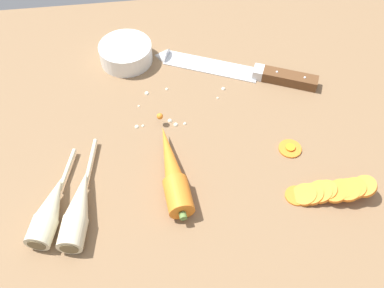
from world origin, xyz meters
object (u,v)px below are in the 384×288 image
(whole_carrot, at_px, (172,170))
(parsnip_front, at_px, (50,210))
(prep_bowl, at_px, (126,52))
(carrot_slice_stack, at_px, (330,191))
(chefs_knife, at_px, (231,68))
(carrot_slice_stray_near, at_px, (290,148))
(parsnip_mid_left, at_px, (78,208))

(whole_carrot, height_order, parsnip_front, whole_carrot)
(prep_bowl, bearing_deg, carrot_slice_stack, -49.83)
(chefs_knife, height_order, whole_carrot, whole_carrot)
(chefs_knife, height_order, prep_bowl, prep_bowl)
(parsnip_front, bearing_deg, carrot_slice_stray_near, 11.29)
(parsnip_mid_left, height_order, prep_bowl, same)
(carrot_slice_stack, bearing_deg, parsnip_mid_left, 177.52)
(parsnip_mid_left, bearing_deg, prep_bowl, 76.44)
(parsnip_front, height_order, carrot_slice_stray_near, parsnip_front)
(carrot_slice_stack, bearing_deg, prep_bowl, 130.17)
(prep_bowl, bearing_deg, chefs_knife, -15.72)
(parsnip_front, relative_size, carrot_slice_stack, 1.29)
(carrot_slice_stack, height_order, carrot_slice_stray_near, carrot_slice_stack)
(chefs_knife, bearing_deg, parsnip_front, -139.14)
(chefs_knife, xyz_separation_m, parsnip_front, (-0.35, -0.30, 0.01))
(prep_bowl, bearing_deg, parsnip_mid_left, -103.56)
(carrot_slice_stack, relative_size, prep_bowl, 1.32)
(parsnip_mid_left, bearing_deg, whole_carrot, 18.42)
(whole_carrot, bearing_deg, carrot_slice_stack, -15.33)
(parsnip_mid_left, relative_size, carrot_slice_stray_near, 5.20)
(parsnip_front, bearing_deg, prep_bowl, 69.83)
(whole_carrot, distance_m, carrot_slice_stray_near, 0.22)
(chefs_knife, height_order, parsnip_front, parsnip_front)
(whole_carrot, relative_size, parsnip_front, 1.19)
(parsnip_front, xyz_separation_m, carrot_slice_stack, (0.45, -0.02, -0.01))
(parsnip_front, height_order, prep_bowl, same)
(whole_carrot, height_order, carrot_slice_stack, whole_carrot)
(chefs_knife, distance_m, parsnip_mid_left, 0.43)
(parsnip_front, relative_size, carrot_slice_stray_near, 4.52)
(chefs_knife, bearing_deg, parsnip_mid_left, -134.97)
(parsnip_mid_left, distance_m, carrot_slice_stray_near, 0.38)
(parsnip_front, distance_m, carrot_slice_stray_near, 0.42)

